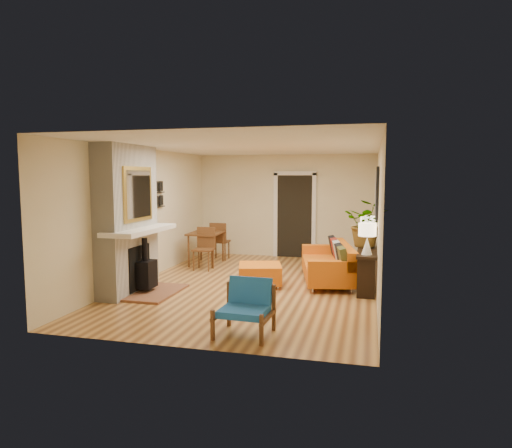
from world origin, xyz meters
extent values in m
plane|color=tan|center=(0.00, 0.00, 0.00)|extent=(6.50, 6.50, 0.00)
plane|color=white|center=(0.00, 0.00, 2.60)|extent=(6.50, 6.50, 0.00)
plane|color=#F2E7BE|center=(0.00, 3.25, 1.30)|extent=(4.50, 0.00, 4.50)
plane|color=#F2E7BE|center=(0.00, -3.25, 1.30)|extent=(4.50, 0.00, 4.50)
plane|color=#F2E7BE|center=(-2.25, 0.00, 1.30)|extent=(0.00, 6.50, 6.50)
plane|color=#F2E7BE|center=(2.25, 0.00, 1.30)|extent=(0.00, 6.50, 6.50)
cube|color=black|center=(0.25, 3.22, 1.05)|extent=(0.88, 0.06, 2.10)
cube|color=white|center=(-0.24, 3.21, 1.05)|extent=(0.10, 0.08, 2.18)
cube|color=white|center=(0.74, 3.21, 1.05)|extent=(0.10, 0.08, 2.18)
cube|color=white|center=(0.25, 3.21, 2.13)|extent=(1.08, 0.08, 0.10)
cube|color=black|center=(2.22, 0.40, 1.75)|extent=(0.04, 0.85, 0.95)
cube|color=slate|center=(2.19, 0.40, 1.75)|extent=(0.01, 0.70, 0.80)
cube|color=black|center=(-2.21, 0.35, 1.42)|extent=(0.06, 0.95, 0.02)
cube|color=black|center=(-2.21, 0.35, 1.72)|extent=(0.06, 0.95, 0.02)
cube|color=white|center=(-2.04, -1.00, 1.86)|extent=(0.42, 1.50, 1.48)
cube|color=white|center=(-2.04, -1.00, 0.56)|extent=(0.42, 1.50, 1.12)
cube|color=white|center=(-1.79, -1.00, 1.12)|extent=(0.60, 1.68, 0.08)
cube|color=black|center=(-1.83, -1.00, 0.45)|extent=(0.03, 0.72, 0.78)
cube|color=brown|center=(-1.53, -1.00, 0.02)|extent=(0.75, 1.30, 0.04)
cube|color=black|center=(-1.71, -1.00, 0.34)|extent=(0.30, 0.36, 0.48)
cylinder|color=black|center=(-1.71, -1.00, 0.78)|extent=(0.10, 0.10, 0.40)
cube|color=gold|center=(-1.82, -1.00, 1.75)|extent=(0.04, 0.95, 0.95)
cube|color=silver|center=(-1.80, -1.00, 1.75)|extent=(0.01, 0.82, 0.82)
cylinder|color=silver|center=(1.16, -0.27, 0.05)|extent=(0.05, 0.05, 0.10)
cylinder|color=silver|center=(1.82, -0.13, 0.05)|extent=(0.05, 0.05, 0.10)
cylinder|color=silver|center=(0.80, 1.51, 0.05)|extent=(0.05, 0.05, 0.10)
cylinder|color=silver|center=(1.47, 1.64, 0.05)|extent=(0.05, 0.05, 0.10)
cube|color=#D25613|center=(1.31, 0.69, 0.24)|extent=(1.26, 2.17, 0.29)
cube|color=#D25613|center=(1.65, 0.76, 0.56)|extent=(0.59, 2.04, 0.34)
cube|color=#D25613|center=(1.50, -0.23, 0.49)|extent=(0.89, 0.34, 0.19)
cube|color=#D25613|center=(1.13, 1.60, 0.49)|extent=(0.89, 0.34, 0.19)
cube|color=#4B4C20|center=(1.67, -0.03, 0.60)|extent=(0.27, 0.42, 0.40)
cube|color=black|center=(1.59, 0.35, 0.60)|extent=(0.27, 0.42, 0.40)
cube|color=#A9A9A3|center=(1.51, 0.73, 0.60)|extent=(0.27, 0.42, 0.40)
cube|color=maroon|center=(1.45, 1.06, 0.60)|extent=(0.27, 0.42, 0.40)
cube|color=black|center=(1.37, 1.44, 0.60)|extent=(0.27, 0.42, 0.40)
cylinder|color=silver|center=(-0.11, -0.34, 0.03)|extent=(0.05, 0.05, 0.06)
cylinder|color=silver|center=(0.51, -0.17, 0.03)|extent=(0.05, 0.05, 0.06)
cylinder|color=silver|center=(-0.28, 0.28, 0.03)|extent=(0.05, 0.05, 0.06)
cylinder|color=silver|center=(0.34, 0.45, 0.03)|extent=(0.05, 0.05, 0.06)
cube|color=#D25613|center=(0.11, 0.06, 0.23)|extent=(0.96, 0.96, 0.34)
cube|color=brown|center=(0.24, -2.63, 0.27)|extent=(0.08, 0.67, 0.04)
cube|color=brown|center=(0.23, -2.93, 0.20)|extent=(0.05, 0.05, 0.39)
cube|color=brown|center=(0.26, -2.34, 0.31)|extent=(0.05, 0.05, 0.62)
cube|color=brown|center=(0.88, -2.67, 0.27)|extent=(0.08, 0.67, 0.04)
cube|color=brown|center=(0.87, -2.96, 0.20)|extent=(0.05, 0.05, 0.39)
cube|color=brown|center=(0.90, -2.37, 0.31)|extent=(0.05, 0.05, 0.62)
cube|color=blue|center=(0.56, -2.65, 0.32)|extent=(0.61, 0.58, 0.09)
cube|color=blue|center=(0.57, -2.38, 0.53)|extent=(0.59, 0.18, 0.37)
cube|color=brown|center=(-1.60, 1.79, 0.74)|extent=(0.73, 1.02, 0.04)
cylinder|color=brown|center=(-1.87, 1.35, 0.36)|extent=(0.05, 0.05, 0.72)
cylinder|color=brown|center=(-1.31, 1.37, 0.36)|extent=(0.05, 0.05, 0.72)
cylinder|color=brown|center=(-1.90, 2.20, 0.36)|extent=(0.05, 0.05, 0.72)
cylinder|color=brown|center=(-1.34, 2.22, 0.36)|extent=(0.05, 0.05, 0.72)
cube|color=brown|center=(-1.43, 1.14, 0.45)|extent=(0.43, 0.43, 0.04)
cube|color=brown|center=(-1.44, 1.34, 0.70)|extent=(0.42, 0.05, 0.46)
cylinder|color=brown|center=(-1.60, 0.97, 0.22)|extent=(0.03, 0.03, 0.44)
cylinder|color=brown|center=(-1.26, 0.98, 0.22)|extent=(0.03, 0.03, 0.44)
cylinder|color=brown|center=(-1.61, 1.31, 0.22)|extent=(0.03, 0.03, 0.44)
cylinder|color=brown|center=(-1.27, 1.32, 0.22)|extent=(0.03, 0.03, 0.44)
cube|color=brown|center=(-1.48, 2.44, 0.45)|extent=(0.43, 0.43, 0.04)
cube|color=brown|center=(-1.47, 2.24, 0.70)|extent=(0.42, 0.05, 0.46)
cylinder|color=brown|center=(-1.64, 2.26, 0.22)|extent=(0.03, 0.03, 0.44)
cylinder|color=brown|center=(-1.30, 2.28, 0.22)|extent=(0.03, 0.03, 0.44)
cylinder|color=brown|center=(-1.65, 2.60, 0.22)|extent=(0.03, 0.03, 0.44)
cylinder|color=brown|center=(-1.31, 2.61, 0.22)|extent=(0.03, 0.03, 0.44)
cube|color=black|center=(2.07, 0.41, 0.70)|extent=(0.34, 1.85, 0.05)
cube|color=black|center=(2.07, -0.44, 0.34)|extent=(0.30, 0.04, 0.68)
cube|color=black|center=(2.07, 1.26, 0.34)|extent=(0.30, 0.04, 0.68)
cone|color=white|center=(2.07, -0.27, 0.88)|extent=(0.18, 0.18, 0.30)
cylinder|color=white|center=(2.07, -0.27, 1.05)|extent=(0.03, 0.03, 0.06)
cylinder|color=#FFEABF|center=(2.07, -0.27, 1.16)|extent=(0.30, 0.30, 0.22)
cone|color=white|center=(2.07, 1.14, 0.88)|extent=(0.18, 0.18, 0.30)
cylinder|color=white|center=(2.07, 1.14, 1.05)|extent=(0.03, 0.03, 0.06)
cylinder|color=#FFEABF|center=(2.07, 1.14, 1.16)|extent=(0.30, 0.30, 0.22)
imported|color=#1E5919|center=(2.06, 0.63, 1.17)|extent=(0.89, 0.80, 0.90)
camera|label=1|loc=(2.12, -8.18, 2.06)|focal=32.00mm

